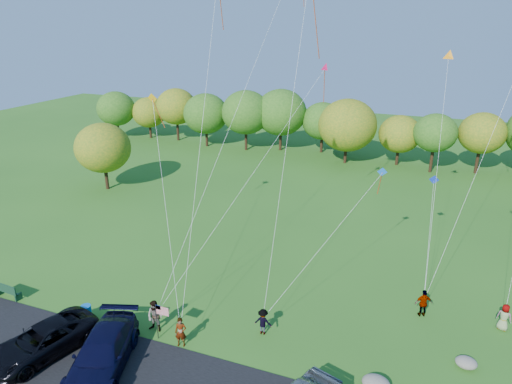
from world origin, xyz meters
The scene contains 14 objects.
ground centered at (0.00, 0.00, 0.00)m, with size 140.00×140.00×0.00m, color #2C611B.
treeline centered at (2.47, 35.42, 4.62)m, with size 75.22×27.46×8.62m.
minivan_dark centered at (-8.81, -3.94, 0.84)m, with size 2.60×5.64×1.57m, color black.
minivan_navy centered at (-5.18, -3.70, 0.94)m, with size 2.48×6.10×1.77m, color black.
flyer_a centered at (-2.41, -0.74, 0.86)m, with size 0.63×0.41×1.73m, color #4C4C59.
flyer_b centered at (-4.39, -0.15, 0.96)m, with size 0.94×0.73×1.93m, color #4C4C59.
flyer_c centered at (1.37, 1.83, 0.78)m, with size 1.01×0.58×1.56m, color #4C4C59.
flyer_d centered at (9.68, 6.80, 0.87)m, with size 1.02×0.43×1.75m, color #4C4C59.
flyer_e centered at (14.01, 7.09, 0.82)m, with size 0.80×0.52×1.63m, color #4C4C59.
park_bench centered at (-14.97, -0.81, 0.57)m, with size 1.94×0.54×1.07m.
trash_barrel centered at (-8.83, -0.67, 0.44)m, with size 0.59×0.59×0.88m, color #0C5CB7.
flag_assembly centered at (-3.68, -0.70, 1.65)m, with size 0.83×0.53×2.22m.
boulder_near centered at (7.86, -0.12, 0.34)m, with size 1.35×1.06×0.68m, color #A09D8C.
boulder_far centered at (11.96, 3.04, 0.28)m, with size 1.08×0.90×0.56m, color gray.
Camera 1 is at (8.69, -18.16, 16.63)m, focal length 32.00 mm.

